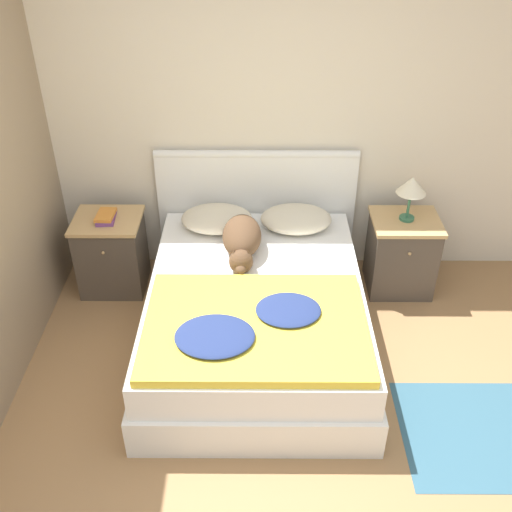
{
  "coord_description": "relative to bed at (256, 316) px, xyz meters",
  "views": [
    {
      "loc": [
        0.15,
        -2.03,
        2.86
      ],
      "look_at": [
        0.14,
        1.27,
        0.61
      ],
      "focal_mm": 42.0,
      "sensor_mm": 36.0,
      "label": 1
    }
  ],
  "objects": [
    {
      "name": "table_lamp",
      "position": [
        1.11,
        0.68,
        0.63
      ],
      "size": [
        0.22,
        0.22,
        0.34
      ],
      "color": "#336B4C",
      "rests_on": "nightstand_right"
    },
    {
      "name": "dog",
      "position": [
        -0.1,
        0.39,
        0.36
      ],
      "size": [
        0.27,
        0.68,
        0.23
      ],
      "color": "brown",
      "rests_on": "bed"
    },
    {
      "name": "bed",
      "position": [
        0.0,
        0.0,
        0.0
      ],
      "size": [
        1.45,
        1.91,
        0.51
      ],
      "color": "white",
      "rests_on": "ground_plane"
    },
    {
      "name": "nightstand_right",
      "position": [
        1.11,
        0.67,
        0.06
      ],
      "size": [
        0.5,
        0.44,
        0.61
      ],
      "color": "#4C4238",
      "rests_on": "ground_plane"
    },
    {
      "name": "pillow_right",
      "position": [
        0.29,
        0.71,
        0.34
      ],
      "size": [
        0.53,
        0.39,
        0.16
      ],
      "color": "beige",
      "rests_on": "bed"
    },
    {
      "name": "wall_back",
      "position": [
        -0.14,
        1.05,
        1.03
      ],
      "size": [
        9.0,
        0.06,
        2.55
      ],
      "color": "beige",
      "rests_on": "ground_plane"
    },
    {
      "name": "nightstand_left",
      "position": [
        -1.11,
        0.67,
        0.06
      ],
      "size": [
        0.5,
        0.44,
        0.61
      ],
      "color": "#4C4238",
      "rests_on": "ground_plane"
    },
    {
      "name": "rug",
      "position": [
        1.34,
        -0.78,
        -0.25
      ],
      "size": [
        0.95,
        0.81,
        0.0
      ],
      "color": "#335B70",
      "rests_on": "ground_plane"
    },
    {
      "name": "pillow_left",
      "position": [
        -0.29,
        0.71,
        0.34
      ],
      "size": [
        0.53,
        0.39,
        0.16
      ],
      "color": "beige",
      "rests_on": "bed"
    },
    {
      "name": "headboard",
      "position": [
        -0.0,
        0.98,
        0.28
      ],
      "size": [
        1.53,
        0.06,
        1.02
      ],
      "color": "white",
      "rests_on": "ground_plane"
    },
    {
      "name": "quilt",
      "position": [
        -0.01,
        -0.44,
        0.29
      ],
      "size": [
        1.31,
        0.95,
        0.1
      ],
      "color": "yellow",
      "rests_on": "bed"
    },
    {
      "name": "ground_plane",
      "position": [
        -0.14,
        -1.08,
        -0.25
      ],
      "size": [
        16.0,
        16.0,
        0.0
      ],
      "primitive_type": "plane",
      "color": "#997047"
    },
    {
      "name": "book_stack",
      "position": [
        -1.1,
        0.66,
        0.38
      ],
      "size": [
        0.14,
        0.22,
        0.05
      ],
      "color": "#703D7F",
      "rests_on": "nightstand_left"
    }
  ]
}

